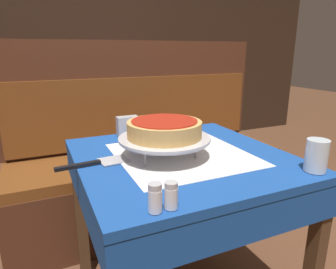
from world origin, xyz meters
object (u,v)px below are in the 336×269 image
salt_shaker (155,198)px  napkin_holder (128,126)px  dining_table_rear (124,103)px  pepper_shaker (171,195)px  deep_dish_pizza (165,129)px  pizza_server (96,163)px  condiment_caddy (114,88)px  booth_bench (148,172)px  dining_table_front (182,177)px  pizza_pan_stand (165,140)px  water_glass_near (317,155)px

salt_shaker → napkin_holder: size_ratio=0.77×
dining_table_rear → pepper_shaker: 2.24m
dining_table_rear → deep_dish_pizza: 1.87m
pizza_server → condiment_caddy: condiment_caddy is taller
dining_table_rear → booth_bench: booth_bench is taller
pizza_server → dining_table_rear: bearing=71.0°
dining_table_front → salt_shaker: 0.46m
booth_bench → pizza_pan_stand: booth_bench is taller
booth_bench → salt_shaker: 1.25m
pizza_server → pepper_shaker: pepper_shaker is taller
water_glass_near → pepper_shaker: 0.54m
deep_dish_pizza → pepper_shaker: (-0.14, -0.35, -0.08)m
water_glass_near → pepper_shaker: water_glass_near is taller
dining_table_front → dining_table_rear: bearing=81.0°
booth_bench → pizza_server: booth_bench is taller
booth_bench → salt_shaker: booth_bench is taller
pizza_pan_stand → deep_dish_pizza: deep_dish_pizza is taller
pizza_server → condiment_caddy: bearing=73.7°
booth_bench → condiment_caddy: bearing=85.8°
dining_table_front → pepper_shaker: size_ratio=10.99×
dining_table_rear → deep_dish_pizza: size_ratio=2.73×
booth_bench → water_glass_near: (0.20, -1.09, 0.44)m
pizza_server → napkin_holder: bearing=55.9°
booth_bench → pepper_shaker: size_ratio=24.00×
dining_table_front → condiment_caddy: 1.89m
booth_bench → condiment_caddy: size_ratio=11.54×
booth_bench → salt_shaker: (-0.38, -1.11, 0.43)m
dining_table_rear → pizza_pan_stand: size_ratio=2.20×
dining_table_front → pepper_shaker: bearing=-120.7°
deep_dish_pizza → napkin_holder: deep_dish_pizza is taller
booth_bench → napkin_holder: bearing=-121.1°
dining_table_front → pizza_pan_stand: pizza_pan_stand is taller
pepper_shaker → condiment_caddy: (0.42, 2.23, -0.00)m
booth_bench → napkin_holder: booth_bench is taller
dining_table_front → napkin_holder: 0.40m
pepper_shaker → salt_shaker: bearing=-180.0°
pizza_pan_stand → pizza_server: size_ratio=1.31×
napkin_holder → condiment_caddy: condiment_caddy is taller
deep_dish_pizza → water_glass_near: size_ratio=2.54×
dining_table_front → booth_bench: 0.82m
dining_table_front → pizza_pan_stand: 0.18m
condiment_caddy → water_glass_near: bearing=-86.9°
pepper_shaker → pizza_pan_stand: bearing=68.9°
booth_bench → water_glass_near: booth_bench is taller
pepper_shaker → napkin_holder: size_ratio=0.72×
dining_table_rear → condiment_caddy: size_ratio=5.04×
salt_shaker → condiment_caddy: size_ratio=0.51×
salt_shaker → napkin_holder: (0.14, 0.71, 0.01)m
dining_table_front → booth_bench: bearing=80.3°
deep_dish_pizza → condiment_caddy: condiment_caddy is taller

